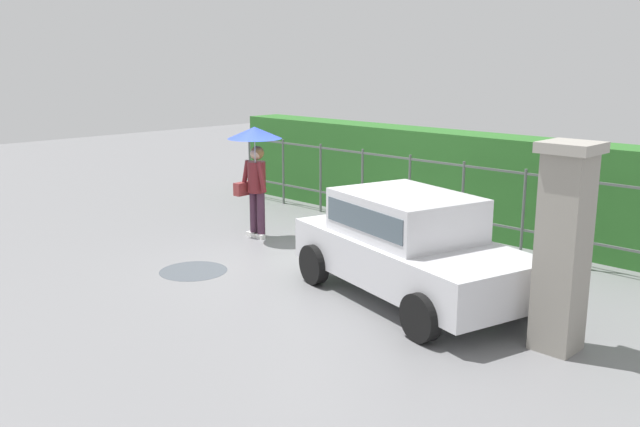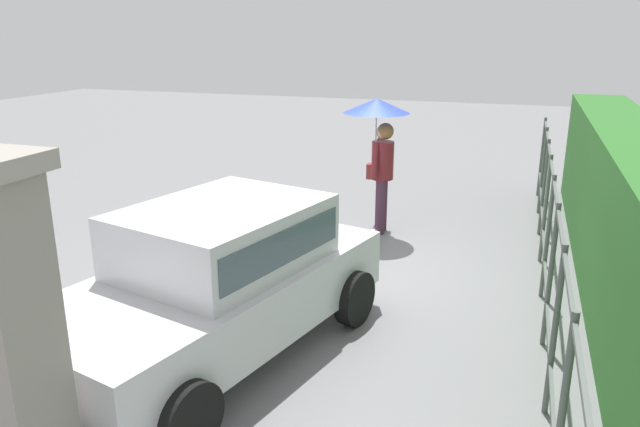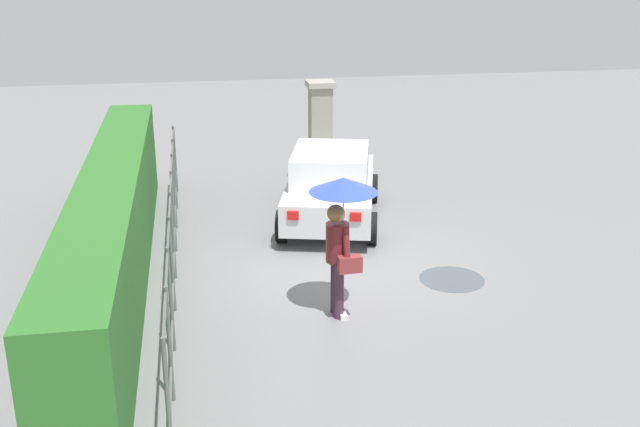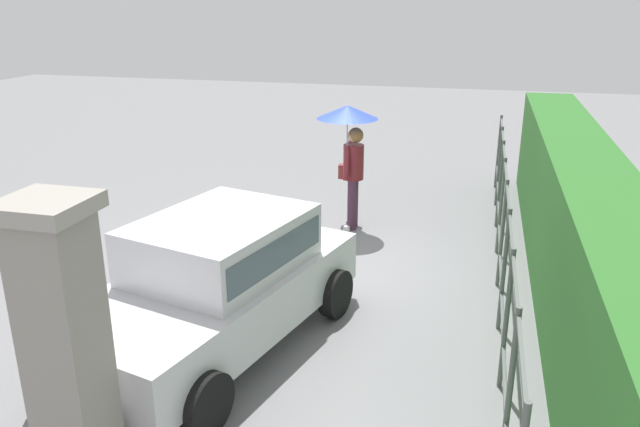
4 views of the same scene
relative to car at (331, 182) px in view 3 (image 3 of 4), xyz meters
The scene contains 7 objects.
ground_plane 2.35m from the car, behind, with size 40.00×40.00×0.00m, color slate.
car is the anchor object (origin of this frame).
pedestrian 4.16m from the car, behind, with size 0.99×0.99×2.09m.
gate_pillar 2.36m from the car, ahead, with size 0.60×0.60×2.42m.
fence_section 3.84m from the car, 127.46° to the left, with size 9.74×0.05×1.50m.
hedge_row 4.59m from the car, 120.64° to the left, with size 10.69×0.90×1.90m, color #2D6B28.
puddle_near 3.57m from the car, 155.46° to the right, with size 1.08×1.08×0.00m, color #4C545B.
Camera 3 is at (-11.78, 2.38, 5.11)m, focal length 42.27 mm.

